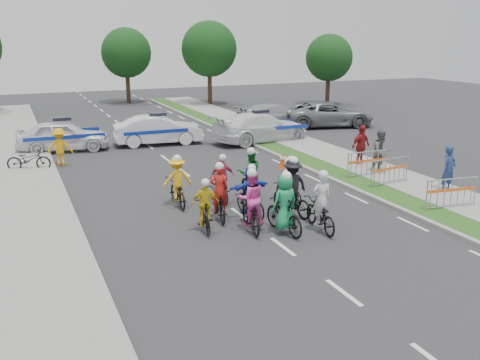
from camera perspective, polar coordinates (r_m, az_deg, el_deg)
name	(u,v)px	position (r m, az deg, el deg)	size (l,w,h in m)	color
ground	(283,247)	(15.15, 4.59, -7.12)	(90.00, 90.00, 0.00)	#28282B
curb_right	(337,182)	(21.70, 10.30, -0.17)	(0.20, 60.00, 0.12)	gray
grass_strip	(352,180)	(22.09, 11.82, 0.01)	(1.20, 60.00, 0.11)	#204315
sidewalk_right	(388,175)	(23.15, 15.47, 0.51)	(2.40, 60.00, 0.13)	gray
sidewalk_left	(27,221)	(18.23, -21.80, -4.05)	(3.00, 60.00, 0.13)	gray
rider_0	(320,210)	(16.31, 8.57, -3.23)	(0.83, 1.92, 1.90)	black
rider_1	(284,209)	(15.89, 4.77, -3.15)	(0.87, 1.89, 1.93)	black
rider_2	(250,207)	(16.13, 1.13, -2.92)	(0.99, 2.00, 1.95)	black
rider_3	(205,211)	(16.08, -3.76, -3.28)	(0.89, 1.64, 1.67)	black
rider_4	(292,192)	(17.56, 5.54, -1.31)	(1.19, 2.03, 1.98)	black
rider_5	(251,194)	(17.27, 1.15, -1.56)	(1.46, 1.74, 1.78)	black
rider_6	(219,200)	(17.17, -2.27, -2.12)	(0.99, 1.94, 1.89)	black
rider_7	(289,185)	(18.65, 5.26, -0.56)	(0.76, 1.69, 1.75)	black
rider_8	(250,180)	(19.07, 1.07, -0.04)	(0.87, 1.95, 1.93)	black
rider_9	(222,183)	(18.88, -1.93, -0.33)	(0.91, 1.70, 1.74)	black
rider_10	(177,186)	(18.54, -6.70, -0.62)	(1.03, 1.81, 1.82)	black
police_car_0	(63,136)	(28.65, -18.35, 4.52)	(1.82, 4.53, 1.54)	white
police_car_1	(158,130)	(29.11, -8.71, 5.28)	(1.63, 4.67, 1.54)	white
police_car_2	(261,127)	(29.44, 2.21, 5.63)	(2.26, 5.55, 1.61)	white
civilian_sedan	(274,116)	(34.11, 3.69, 6.86)	(2.10, 5.16, 1.50)	#AAAAAF
civilian_suv	(328,114)	(34.88, 9.42, 6.95)	(2.63, 5.71, 1.59)	slate
spectator_0	(449,169)	(21.36, 21.38, 1.07)	(0.65, 0.43, 1.79)	navy
spectator_1	(381,152)	(23.37, 14.83, 2.92)	(0.92, 0.72, 1.90)	#505155
spectator_2	(361,146)	(24.43, 12.77, 3.55)	(1.10, 0.46, 1.88)	maroon
marshal_hiviz	(60,147)	(25.40, -18.65, 3.35)	(1.09, 0.63, 1.69)	#EFA20C
barrier_0	(451,194)	(19.31, 21.60, -1.43)	(2.00, 0.50, 1.12)	#A5A8AD
barrier_1	(390,172)	(21.58, 15.66, 0.79)	(2.00, 0.50, 1.12)	#A5A8AD
barrier_2	(367,164)	(22.67, 13.41, 1.63)	(2.00, 0.50, 1.12)	#A5A8AD
cone_0	(283,161)	(23.75, 4.60, 2.08)	(0.40, 0.40, 0.70)	#F24C0C
cone_1	(268,138)	(28.89, 3.03, 4.49)	(0.40, 0.40, 0.70)	#F24C0C
parked_bike	(29,160)	(24.97, -21.62, 2.03)	(0.65, 1.85, 0.97)	black
tree_1	(209,49)	(45.14, -3.30, 13.77)	(4.55, 4.55, 6.82)	#382619
tree_2	(329,58)	(45.61, 9.48, 12.73)	(3.85, 3.85, 5.77)	#382619
tree_4	(126,53)	(47.34, -12.05, 13.12)	(4.20, 4.20, 6.30)	#382619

